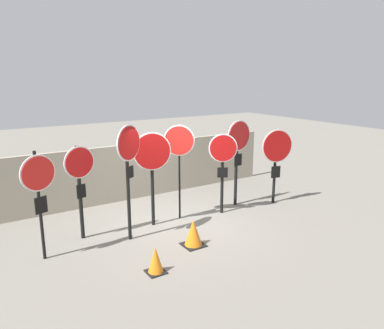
# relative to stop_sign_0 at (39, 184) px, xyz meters

# --- Properties ---
(ground_plane) EXTENTS (40.00, 40.00, 0.00)m
(ground_plane) POSITION_rel_stop_sign_0_xyz_m (3.10, 0.30, -1.58)
(ground_plane) COLOR gray
(fence_back) EXTENTS (9.30, 0.12, 1.65)m
(fence_back) POSITION_rel_stop_sign_0_xyz_m (3.10, 2.58, -0.76)
(fence_back) COLOR #A89E89
(fence_back) RESTS_ON ground
(stop_sign_0) EXTENTS (0.69, 0.26, 2.23)m
(stop_sign_0) POSITION_rel_stop_sign_0_xyz_m (0.00, 0.00, 0.00)
(stop_sign_0) COLOR black
(stop_sign_0) RESTS_ON ground
(stop_sign_1) EXTENTS (0.70, 0.21, 2.14)m
(stop_sign_1) POSITION_rel_stop_sign_0_xyz_m (0.95, 0.56, -0.11)
(stop_sign_1) COLOR black
(stop_sign_1) RESTS_ON ground
(stop_sign_2) EXTENTS (0.69, 0.41, 2.61)m
(stop_sign_2) POSITION_rel_stop_sign_0_xyz_m (1.84, -0.07, 0.28)
(stop_sign_2) COLOR black
(stop_sign_2) RESTS_ON ground
(stop_sign_3) EXTENTS (0.89, 0.28, 2.33)m
(stop_sign_3) POSITION_rel_stop_sign_0_xyz_m (2.63, 0.38, 0.08)
(stop_sign_3) COLOR black
(stop_sign_3) RESTS_ON ground
(stop_sign_4) EXTENTS (0.65, 0.46, 2.43)m
(stop_sign_4) POSITION_rel_stop_sign_0_xyz_m (3.41, 0.44, 0.30)
(stop_sign_4) COLOR black
(stop_sign_4) RESTS_ON ground
(stop_sign_5) EXTENTS (0.65, 0.41, 2.16)m
(stop_sign_5) POSITION_rel_stop_sign_0_xyz_m (4.54, 0.13, -0.09)
(stop_sign_5) COLOR black
(stop_sign_5) RESTS_ON ground
(stop_sign_6) EXTENTS (0.84, 0.18, 2.42)m
(stop_sign_6) POSITION_rel_stop_sign_0_xyz_m (5.29, 0.44, 0.09)
(stop_sign_6) COLOR black
(stop_sign_6) RESTS_ON ground
(stop_sign_7) EXTENTS (0.91, 0.27, 2.15)m
(stop_sign_7) POSITION_rel_stop_sign_0_xyz_m (6.31, -0.03, -0.10)
(stop_sign_7) COLOR black
(stop_sign_7) RESTS_ON ground
(traffic_cone_0) EXTENTS (0.47, 0.47, 0.59)m
(traffic_cone_0) POSITION_rel_stop_sign_0_xyz_m (2.85, -1.08, -1.29)
(traffic_cone_0) COLOR black
(traffic_cone_0) RESTS_ON ground
(traffic_cone_1) EXTENTS (0.35, 0.35, 0.52)m
(traffic_cone_1) POSITION_rel_stop_sign_0_xyz_m (1.63, -1.66, -1.33)
(traffic_cone_1) COLOR black
(traffic_cone_1) RESTS_ON ground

